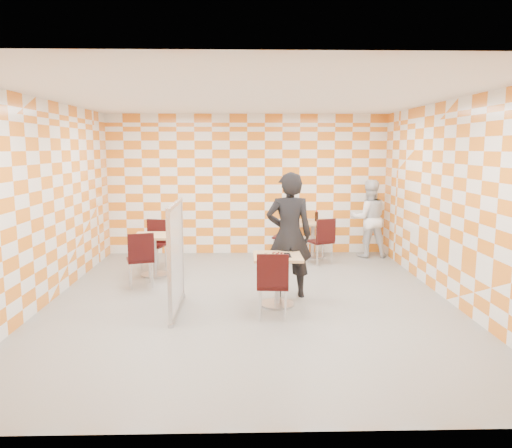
% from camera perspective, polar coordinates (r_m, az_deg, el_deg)
% --- Properties ---
extents(room_shell, '(7.00, 7.00, 7.00)m').
position_cam_1_polar(room_shell, '(7.84, -0.80, 2.91)').
color(room_shell, gray).
rests_on(room_shell, ground).
extents(main_table, '(0.70, 0.70, 0.75)m').
position_cam_1_polar(main_table, '(7.30, 2.46, -5.44)').
color(main_table, tan).
rests_on(main_table, ground).
extents(second_table, '(0.70, 0.70, 0.75)m').
position_cam_1_polar(second_table, '(10.56, 6.51, -1.05)').
color(second_table, tan).
rests_on(second_table, ground).
extents(empty_table, '(0.70, 0.70, 0.75)m').
position_cam_1_polar(empty_table, '(9.16, -11.56, -2.68)').
color(empty_table, tan).
rests_on(empty_table, ground).
extents(chair_main_front, '(0.45, 0.46, 0.92)m').
position_cam_1_polar(chair_main_front, '(6.69, 1.94, -6.47)').
color(chair_main_front, black).
rests_on(chair_main_front, ground).
extents(chair_second_front, '(0.56, 0.56, 0.92)m').
position_cam_1_polar(chair_second_front, '(9.88, 7.65, -1.55)').
color(chair_second_front, black).
rests_on(chair_second_front, ground).
extents(chair_second_side, '(0.54, 0.54, 0.92)m').
position_cam_1_polar(chair_second_side, '(10.38, 3.74, -0.99)').
color(chair_second_side, black).
rests_on(chair_second_side, ground).
extents(chair_empty_near, '(0.53, 0.53, 0.92)m').
position_cam_1_polar(chair_empty_near, '(8.42, -13.05, -3.51)').
color(chair_empty_near, black).
rests_on(chair_empty_near, ground).
extents(chair_empty_far, '(0.52, 0.53, 0.92)m').
position_cam_1_polar(chair_empty_far, '(9.75, -11.44, -1.78)').
color(chair_empty_far, black).
rests_on(chair_empty_far, ground).
extents(partition, '(0.08, 1.38, 1.55)m').
position_cam_1_polar(partition, '(7.05, -9.13, -3.72)').
color(partition, white).
rests_on(partition, ground).
extents(man_dark, '(0.70, 0.46, 1.93)m').
position_cam_1_polar(man_dark, '(7.67, 3.80, -1.27)').
color(man_dark, black).
rests_on(man_dark, ground).
extents(man_white, '(0.80, 0.63, 1.63)m').
position_cam_1_polar(man_white, '(10.74, 12.77, 0.62)').
color(man_white, white).
rests_on(man_white, ground).
extents(pizza_on_foil, '(0.40, 0.40, 0.04)m').
position_cam_1_polar(pizza_on_foil, '(7.23, 2.48, -3.48)').
color(pizza_on_foil, silver).
rests_on(pizza_on_foil, main_table).
extents(sport_bottle, '(0.06, 0.06, 0.20)m').
position_cam_1_polar(sport_bottle, '(10.63, 5.59, 0.83)').
color(sport_bottle, white).
rests_on(sport_bottle, second_table).
extents(soda_bottle, '(0.07, 0.07, 0.23)m').
position_cam_1_polar(soda_bottle, '(10.61, 6.94, 0.87)').
color(soda_bottle, black).
rests_on(soda_bottle, second_table).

